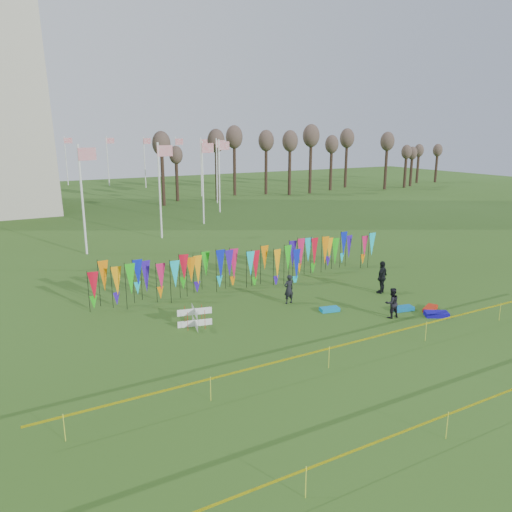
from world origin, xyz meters
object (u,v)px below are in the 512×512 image
person_right (382,277)px  kite_bag_teal (403,308)px  box_kite (195,317)px  person_mid (392,303)px  kite_bag_turquoise (330,309)px  kite_bag_blue (437,314)px  kite_bag_red (430,309)px  person_left (289,289)px

person_right → kite_bag_teal: 2.97m
box_kite → person_right: (11.14, -0.45, 0.47)m
person_mid → kite_bag_turquoise: bearing=-39.6°
kite_bag_teal → box_kite: bearing=162.9°
kite_bag_blue → kite_bag_teal: (-0.81, 1.44, -0.02)m
person_mid → kite_bag_blue: person_mid is taller
kite_bag_blue → kite_bag_red: kite_bag_blue is taller
box_kite → kite_bag_blue: (10.97, -4.57, -0.34)m
person_mid → kite_bag_red: person_mid is taller
box_kite → person_right: bearing=-2.3°
person_left → kite_bag_turquoise: bearing=118.6°
kite_bag_turquoise → kite_bag_blue: kite_bag_blue is taller
kite_bag_red → person_left: bearing=142.5°
box_kite → person_left: 5.65m
person_left → person_right: bearing=167.3°
person_left → kite_bag_blue: size_ratio=1.41×
person_right → kite_bag_blue: size_ratio=1.67×
person_left → person_mid: size_ratio=1.04×
box_kite → person_mid: person_mid is taller
box_kite → person_mid: 9.58m
person_left → kite_bag_red: bearing=140.7°
person_left → kite_bag_turquoise: (1.19, -2.02, -0.69)m
person_left → person_right: 5.64m
person_mid → kite_bag_red: (2.48, -0.23, -0.66)m
box_kite → kite_bag_blue: 11.89m
person_right → person_mid: bearing=29.7°
kite_bag_turquoise → kite_bag_teal: bearing=-27.2°
person_left → person_mid: person_left is taller
person_right → person_left: bearing=-35.4°
kite_bag_red → kite_bag_blue: bearing=-117.8°
box_kite → kite_bag_teal: size_ratio=0.88×
kite_bag_red → kite_bag_teal: bearing=150.8°
box_kite → kite_bag_blue: box_kite is taller
person_right → kite_bag_red: 3.47m
kite_bag_turquoise → person_mid: bearing=-46.1°
person_mid → kite_bag_teal: person_mid is taller
person_mid → person_left: bearing=-45.5°
kite_bag_teal → kite_bag_red: bearing=-29.2°
person_mid → kite_bag_blue: 2.39m
kite_bag_red → person_mid: bearing=174.7°
person_mid → kite_bag_teal: bearing=-154.2°
person_left → kite_bag_blue: person_left is taller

